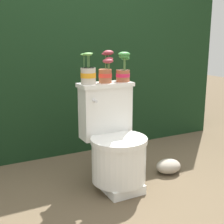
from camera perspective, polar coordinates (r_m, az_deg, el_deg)
ground_plane at (r=2.40m, az=-0.30°, el=-14.48°), size 12.00×12.00×0.00m
hedge_backdrop at (r=3.29m, az=-10.36°, el=8.68°), size 3.49×0.72×1.72m
toilet at (r=2.38m, az=0.46°, el=-6.06°), size 0.42×0.53×0.78m
potted_plant_left at (r=2.32m, az=-4.39°, el=6.97°), size 0.11×0.12×0.23m
potted_plant_midleft at (r=2.39m, az=-1.12°, el=7.60°), size 0.13×0.11×0.24m
potted_plant_middle at (r=2.45m, az=2.08°, el=7.79°), size 0.12×0.13×0.23m
garden_stone at (r=2.72m, az=10.28°, el=-9.74°), size 0.22×0.17×0.12m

